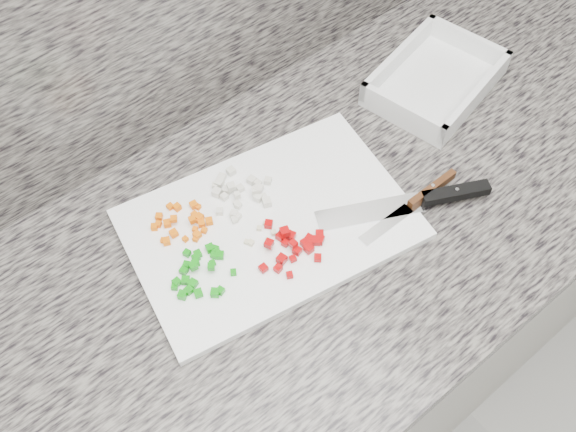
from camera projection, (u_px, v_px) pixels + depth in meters
name	position (u px, v px, depth m)	size (l,w,h in m)	color
cabinet	(266.00, 371.00, 1.35)	(3.92, 0.62, 0.86)	beige
countertop	(258.00, 265.00, 0.98)	(3.96, 0.64, 0.04)	#656059
cutting_board	(270.00, 224.00, 0.99)	(0.43, 0.28, 0.01)	white
carrot_pile	(184.00, 223.00, 0.98)	(0.09, 0.08, 0.02)	#E56204
onion_pile	(239.00, 192.00, 1.01)	(0.11, 0.10, 0.02)	beige
green_pepper_pile	(200.00, 272.00, 0.93)	(0.10, 0.09, 0.02)	#0B830C
red_pepper_pile	(295.00, 244.00, 0.95)	(0.12, 0.11, 0.02)	#9E0204
garlic_pile	(263.00, 236.00, 0.97)	(0.06, 0.04, 0.01)	beige
chef_knife	(426.00, 199.00, 1.00)	(0.26, 0.15, 0.02)	silver
paring_knife	(420.00, 198.00, 1.00)	(0.20, 0.02, 0.02)	silver
tray	(435.00, 81.00, 1.15)	(0.27, 0.22, 0.05)	silver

